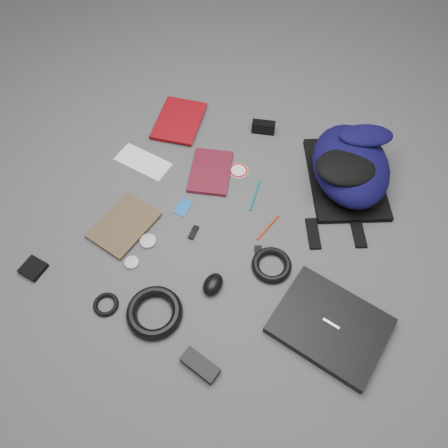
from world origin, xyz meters
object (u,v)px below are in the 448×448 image
(compact_camera, at_px, (263,127))
(mouse, at_px, (213,284))
(laptop, at_px, (330,325))
(pouch, at_px, (33,268))
(textbook_red, at_px, (158,117))
(comic_book, at_px, (107,214))
(backpack, at_px, (350,165))
(power_brick, at_px, (200,365))
(dvd_case, at_px, (211,172))

(compact_camera, relative_size, mouse, 1.13)
(laptop, bearing_deg, pouch, -157.50)
(textbook_red, bearing_deg, laptop, -42.15)
(comic_book, xyz_separation_m, pouch, (-0.15, -0.28, 0.00))
(laptop, relative_size, textbook_red, 1.35)
(textbook_red, height_order, comic_book, textbook_red)
(backpack, distance_m, power_brick, 0.91)
(pouch, bearing_deg, power_brick, -13.29)
(compact_camera, bearing_deg, power_brick, -94.72)
(laptop, distance_m, pouch, 1.01)
(laptop, bearing_deg, backpack, 111.06)
(mouse, bearing_deg, pouch, -157.10)
(laptop, bearing_deg, dvd_case, 155.90)
(backpack, relative_size, pouch, 5.91)
(laptop, distance_m, mouse, 0.40)
(mouse, bearing_deg, backpack, 70.56)
(dvd_case, relative_size, pouch, 2.95)
(textbook_red, relative_size, dvd_case, 1.15)
(comic_book, bearing_deg, textbook_red, 107.52)
(dvd_case, relative_size, mouse, 2.56)
(comic_book, bearing_deg, compact_camera, 69.76)
(compact_camera, bearing_deg, backpack, -30.88)
(mouse, xyz_separation_m, pouch, (-0.61, -0.11, -0.01))
(power_brick, bearing_deg, dvd_case, 125.20)
(compact_camera, relative_size, power_brick, 0.80)
(compact_camera, xyz_separation_m, pouch, (-0.61, -0.85, -0.02))
(compact_camera, xyz_separation_m, power_brick, (0.04, -1.00, -0.01))
(laptop, relative_size, compact_camera, 3.52)
(mouse, bearing_deg, power_brick, -68.77)
(textbook_red, xyz_separation_m, mouse, (0.45, -0.69, 0.01))
(dvd_case, relative_size, compact_camera, 2.27)
(laptop, bearing_deg, power_brick, -129.09)
(backpack, distance_m, compact_camera, 0.41)
(mouse, relative_size, power_brick, 0.71)
(backpack, distance_m, dvd_case, 0.54)
(comic_book, xyz_separation_m, dvd_case, (0.31, 0.30, -0.00))
(dvd_case, relative_size, power_brick, 1.81)
(backpack, relative_size, textbook_red, 1.75)
(comic_book, height_order, compact_camera, compact_camera)
(backpack, xyz_separation_m, laptop, (0.03, -0.61, -0.07))
(mouse, relative_size, pouch, 1.15)
(laptop, xyz_separation_m, compact_camera, (-0.40, 0.77, 0.01))
(textbook_red, height_order, dvd_case, textbook_red)
(power_brick, height_order, pouch, power_brick)
(power_brick, relative_size, pouch, 1.63)
(backpack, bearing_deg, pouch, -162.97)
(dvd_case, bearing_deg, textbook_red, 135.84)
(comic_book, relative_size, dvd_case, 1.07)
(textbook_red, distance_m, mouse, 0.82)
(backpack, distance_m, mouse, 0.69)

